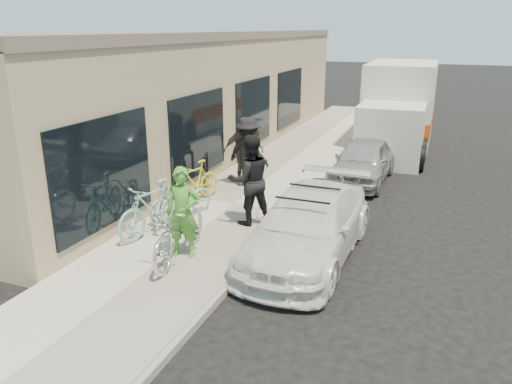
% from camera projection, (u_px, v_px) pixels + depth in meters
% --- Properties ---
extents(ground, '(120.00, 120.00, 0.00)m').
position_uv_depth(ground, '(268.00, 275.00, 9.21)').
color(ground, black).
rests_on(ground, ground).
extents(sidewalk, '(3.00, 34.00, 0.15)m').
position_uv_depth(sidewalk, '(235.00, 206.00, 12.53)').
color(sidewalk, '#B5B0A3').
rests_on(sidewalk, ground).
extents(curb, '(0.12, 34.00, 0.13)m').
position_uv_depth(curb, '(294.00, 215.00, 11.99)').
color(curb, gray).
rests_on(curb, ground).
extents(storefront, '(3.60, 20.00, 4.22)m').
position_uv_depth(storefront, '(207.00, 94.00, 17.42)').
color(storefront, tan).
rests_on(storefront, ground).
extents(bike_rack, '(0.29, 0.68, 1.00)m').
position_uv_depth(bike_rack, '(206.00, 169.00, 13.27)').
color(bike_rack, black).
rests_on(bike_rack, sidewalk).
extents(sandwich_board, '(0.65, 0.65, 1.02)m').
position_uv_depth(sandwich_board, '(246.00, 148.00, 16.03)').
color(sandwich_board, black).
rests_on(sandwich_board, sidewalk).
extents(sedan_white, '(1.92, 4.55, 1.35)m').
position_uv_depth(sedan_white, '(308.00, 225.00, 9.77)').
color(sedan_white, white).
rests_on(sedan_white, ground).
extents(sedan_silver, '(1.58, 3.72, 1.26)m').
position_uv_depth(sedan_silver, '(363.00, 161.00, 14.61)').
color(sedan_silver, '#A7A7AD').
rests_on(sedan_silver, ground).
extents(moving_truck, '(2.51, 6.39, 3.12)m').
position_uv_depth(moving_truck, '(398.00, 111.00, 18.49)').
color(moving_truck, beige).
rests_on(moving_truck, ground).
extents(tandem_bike, '(0.99, 2.25, 1.15)m').
position_uv_depth(tandem_bike, '(180.00, 230.00, 9.38)').
color(tandem_bike, silver).
rests_on(tandem_bike, sidewalk).
extents(woman_rider, '(0.72, 0.56, 1.76)m').
position_uv_depth(woman_rider, '(183.00, 213.00, 9.40)').
color(woman_rider, '#458E2F').
rests_on(woman_rider, sidewalk).
extents(man_standing, '(1.24, 1.22, 2.02)m').
position_uv_depth(man_standing, '(250.00, 180.00, 10.95)').
color(man_standing, black).
rests_on(man_standing, sidewalk).
extents(cruiser_bike_a, '(1.01, 1.98, 1.15)m').
position_uv_depth(cruiser_bike_a, '(153.00, 208.00, 10.51)').
color(cruiser_bike_a, '#7FBEB0').
rests_on(cruiser_bike_a, sidewalk).
extents(cruiser_bike_b, '(1.25, 1.82, 0.91)m').
position_uv_depth(cruiser_bike_b, '(181.00, 199.00, 11.45)').
color(cruiser_bike_b, '#7FBEB0').
rests_on(cruiser_bike_b, sidewalk).
extents(cruiser_bike_c, '(0.89, 1.79, 1.03)m').
position_uv_depth(cruiser_bike_c, '(195.00, 182.00, 12.45)').
color(cruiser_bike_c, gold).
rests_on(cruiser_bike_c, sidewalk).
extents(bystander_a, '(1.35, 0.95, 1.90)m').
position_uv_depth(bystander_a, '(248.00, 152.00, 13.65)').
color(bystander_a, black).
rests_on(bystander_a, sidewalk).
extents(bystander_b, '(1.19, 0.94, 1.89)m').
position_uv_depth(bystander_b, '(244.00, 151.00, 13.79)').
color(bystander_b, brown).
rests_on(bystander_b, sidewalk).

